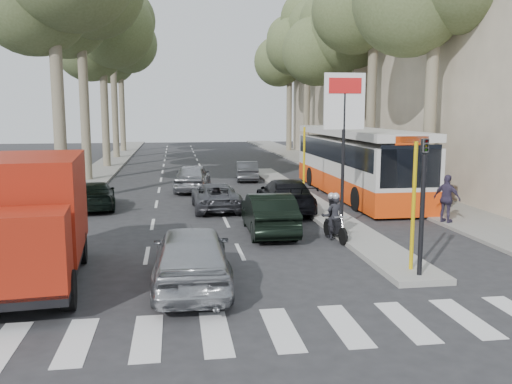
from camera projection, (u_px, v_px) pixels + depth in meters
ground at (282, 269)px, 14.71m from camera, size 120.00×120.00×0.00m
sidewalk_right at (329, 167)px, 40.41m from camera, size 3.20×70.00×0.12m
median_left at (106, 167)px, 40.91m from camera, size 2.40×64.00×0.12m
traffic_island at (304, 199)px, 25.93m from camera, size 1.50×26.00×0.16m
building_far at (377, 69)px, 49.04m from camera, size 11.00×20.00×16.00m
billboard at (344, 126)px, 19.52m from camera, size 1.50×12.10×5.60m
traffic_light_island at (423, 184)px, 13.35m from camera, size 0.16×0.41×3.60m
tree_l_c at (104, 31)px, 39.56m from camera, size 7.40×7.20×13.71m
tree_l_d at (113, 23)px, 47.11m from camera, size 7.40×7.20×15.66m
tree_l_e at (121, 46)px, 55.07m from camera, size 7.40×7.20×14.49m
tree_r_c at (333, 37)px, 40.12m from camera, size 7.40×7.20×13.32m
tree_r_d at (309, 33)px, 47.75m from camera, size 7.40×7.20×14.88m
tree_r_e at (291, 50)px, 55.69m from camera, size 7.40×7.20×14.10m
silver_hatchback at (192, 256)px, 13.11m from camera, size 1.96×4.66×1.58m
dark_hatchback at (269, 213)px, 18.94m from camera, size 1.61×4.39×1.44m
queue_car_a at (216, 196)px, 23.49m from camera, size 2.01×4.25×1.17m
queue_car_b at (285, 195)px, 23.01m from camera, size 2.03×4.87×1.41m
queue_car_c at (192, 177)px, 28.88m from camera, size 2.31×4.53×1.48m
queue_car_d at (247, 171)px, 33.29m from camera, size 1.56×3.70×1.19m
queue_car_e at (95, 195)px, 23.70m from camera, size 2.16×4.28×1.19m
red_truck at (32, 218)px, 13.31m from camera, size 2.73×6.06×3.14m
city_bus at (356, 160)px, 27.22m from camera, size 2.88×12.91×3.40m
motorcycle at (333, 218)px, 18.08m from camera, size 0.72×1.88×1.60m
pedestrian_near at (447, 199)px, 20.17m from camera, size 1.02×1.16×1.80m
pedestrian_far at (424, 181)px, 25.20m from camera, size 1.26×0.78×1.81m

